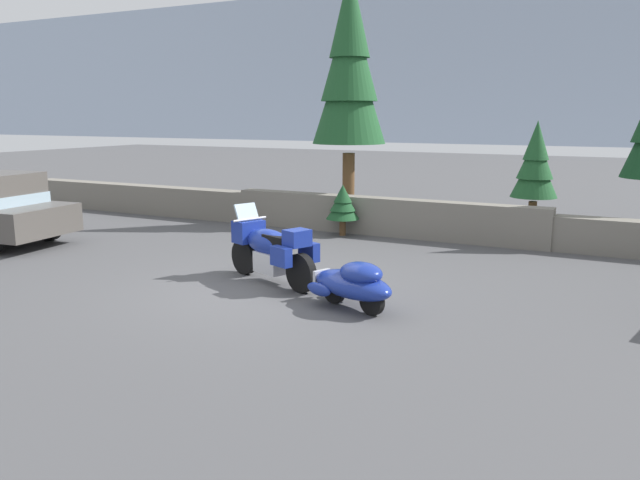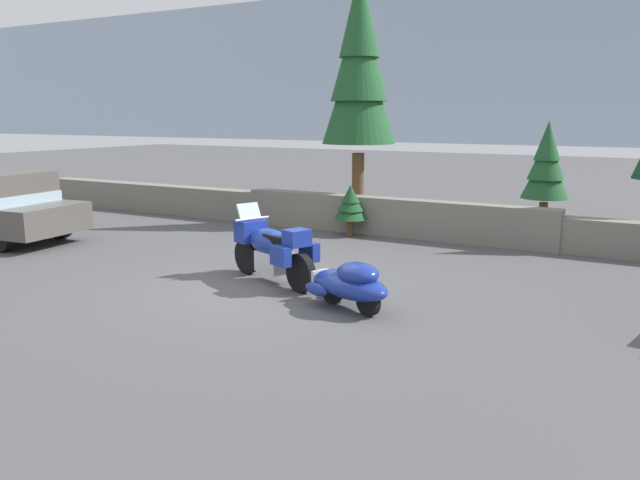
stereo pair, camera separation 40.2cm
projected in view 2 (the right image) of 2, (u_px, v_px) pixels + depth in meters
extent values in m
plane|color=#4C4C4F|center=(261.00, 289.00, 10.79)|extent=(80.00, 80.00, 0.00)
cube|color=slate|center=(150.00, 198.00, 19.36)|extent=(8.00, 0.55, 0.84)
cube|color=slate|center=(390.00, 217.00, 15.47)|extent=(8.00, 0.46, 0.92)
cube|color=#99A8BF|center=(637.00, 79.00, 91.02)|extent=(240.00, 80.00, 16.00)
cylinder|color=black|center=(247.00, 256.00, 11.77)|extent=(0.67, 0.37, 0.66)
cylinder|color=black|center=(301.00, 273.00, 10.52)|extent=(0.67, 0.37, 0.66)
cube|color=silver|center=(274.00, 262.00, 11.10)|extent=(0.72, 0.63, 0.36)
ellipsoid|color=navy|center=(270.00, 242.00, 11.11)|extent=(1.28, 0.85, 0.48)
cube|color=navy|center=(251.00, 231.00, 11.56)|extent=(0.53, 0.62, 0.40)
cube|color=#9EB7C6|center=(249.00, 213.00, 11.54)|extent=(0.34, 0.48, 0.34)
cube|color=black|center=(280.00, 239.00, 10.86)|extent=(0.65, 0.54, 0.16)
cube|color=navy|center=(297.00, 238.00, 10.48)|extent=(0.45, 0.49, 0.28)
cube|color=navy|center=(281.00, 256.00, 10.39)|extent=(0.43, 0.30, 0.32)
cube|color=navy|center=(309.00, 251.00, 10.76)|extent=(0.43, 0.30, 0.32)
cylinder|color=silver|center=(252.00, 219.00, 11.48)|extent=(0.30, 0.67, 0.04)
cylinder|color=silver|center=(248.00, 243.00, 11.69)|extent=(0.26, 0.16, 0.54)
cylinder|color=black|center=(332.00, 290.00, 9.92)|extent=(0.45, 0.26, 0.44)
cylinder|color=black|center=(368.00, 301.00, 9.29)|extent=(0.45, 0.26, 0.44)
ellipsoid|color=navy|center=(350.00, 285.00, 9.57)|extent=(1.65, 1.19, 0.40)
ellipsoid|color=navy|center=(358.00, 273.00, 9.39)|extent=(0.88, 0.79, 0.32)
cube|color=silver|center=(320.00, 277.00, 10.12)|extent=(0.17, 0.32, 0.24)
ellipsoid|color=navy|center=(316.00, 289.00, 9.71)|extent=(0.53, 0.32, 0.20)
ellipsoid|color=navy|center=(347.00, 282.00, 10.10)|extent=(0.53, 0.32, 0.20)
cylinder|color=silver|center=(305.00, 278.00, 10.43)|extent=(0.67, 0.30, 0.05)
cylinder|color=black|center=(0.00, 236.00, 13.61)|extent=(0.70, 0.29, 0.68)
cylinder|color=black|center=(60.00, 225.00, 15.10)|extent=(0.70, 0.29, 0.68)
cylinder|color=brown|center=(358.00, 189.00, 16.97)|extent=(0.33, 0.33, 1.92)
cone|color=#1E5128|center=(359.00, 85.00, 16.44)|extent=(1.93, 1.93, 3.03)
cone|color=#1E5128|center=(359.00, 49.00, 16.26)|extent=(1.50, 1.50, 2.65)
cone|color=#1E5128|center=(360.00, 11.00, 16.08)|extent=(1.06, 1.06, 2.27)
cylinder|color=brown|center=(543.00, 219.00, 15.56)|extent=(0.21, 0.21, 0.81)
cone|color=#1E5128|center=(546.00, 172.00, 15.34)|extent=(1.14, 1.14, 1.27)
cone|color=#1E5128|center=(547.00, 156.00, 15.27)|extent=(0.88, 0.88, 1.11)
cone|color=#1E5128|center=(548.00, 140.00, 15.19)|extent=(0.62, 0.62, 0.95)
cylinder|color=brown|center=(350.00, 228.00, 15.51)|extent=(0.16, 0.16, 0.36)
cone|color=#194723|center=(350.00, 207.00, 15.41)|extent=(0.82, 0.82, 0.57)
cone|color=#194723|center=(351.00, 201.00, 15.37)|extent=(0.63, 0.63, 0.50)
cone|color=#194723|center=(351.00, 193.00, 15.34)|extent=(0.45, 0.45, 0.43)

